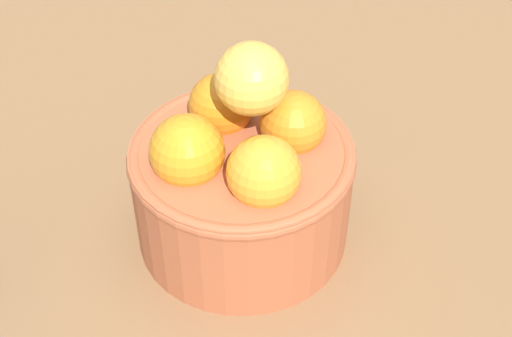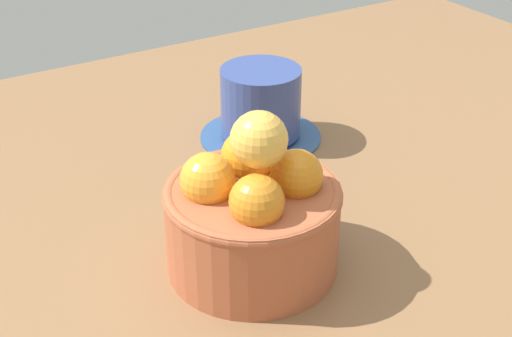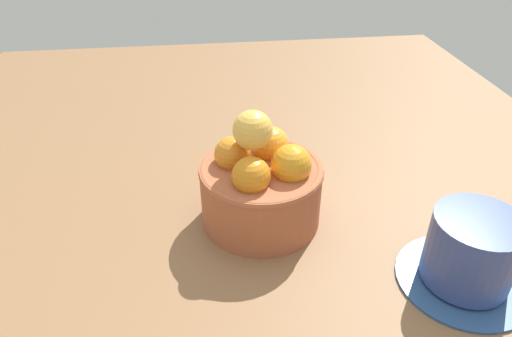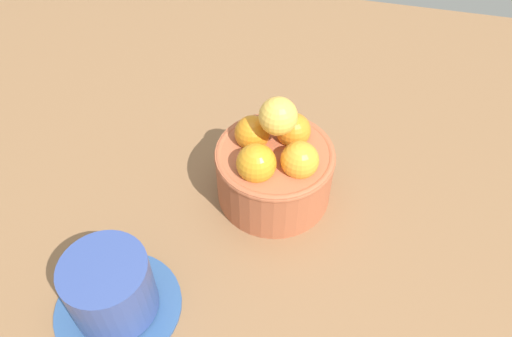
% 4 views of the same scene
% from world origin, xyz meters
% --- Properties ---
extents(ground_plane, '(1.30, 0.98, 0.03)m').
position_xyz_m(ground_plane, '(0.00, 0.00, -0.02)').
color(ground_plane, brown).
extents(terracotta_bowl, '(0.14, 0.14, 0.14)m').
position_xyz_m(terracotta_bowl, '(-0.00, -0.00, 0.05)').
color(terracotta_bowl, '#AD5938').
rests_on(terracotta_bowl, ground_plane).
extents(coffee_cup, '(0.13, 0.13, 0.08)m').
position_xyz_m(coffee_cup, '(-0.12, -0.19, 0.04)').
color(coffee_cup, '#2D5085').
rests_on(coffee_cup, ground_plane).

